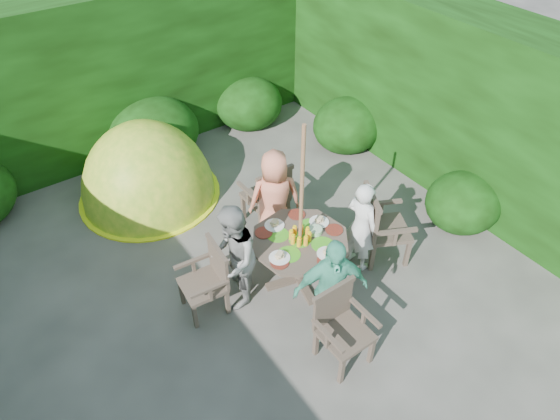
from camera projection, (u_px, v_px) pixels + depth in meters
ground at (231, 300)px, 5.91m from camera, size 60.00×60.00×0.00m
hedge_enclosure at (167, 161)px, 5.93m from camera, size 9.00×9.00×2.50m
patio_table at (300, 246)px, 5.79m from camera, size 1.42×1.42×0.82m
parasol_pole at (301, 212)px, 5.44m from camera, size 0.05×0.05×2.20m
garden_chair_right at (381, 225)px, 6.14m from camera, size 0.72×0.76×0.98m
garden_chair_left at (208, 279)px, 5.56m from camera, size 0.50×0.55×0.86m
garden_chair_back at (268, 195)px, 6.61m from camera, size 0.57×0.51×0.95m
garden_chair_front at (341, 325)px, 5.07m from camera, size 0.53×0.48×0.88m
child_right at (361, 226)px, 5.98m from camera, size 0.34×0.48×1.25m
child_left at (233, 258)px, 5.49m from camera, size 0.79×0.84×1.36m
child_back at (275, 199)px, 6.28m from camera, size 0.79×0.67×1.37m
child_front at (331, 290)px, 5.15m from camera, size 0.86×0.63×1.36m
dome_tent at (151, 196)px, 7.41m from camera, size 2.42×2.42×2.34m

